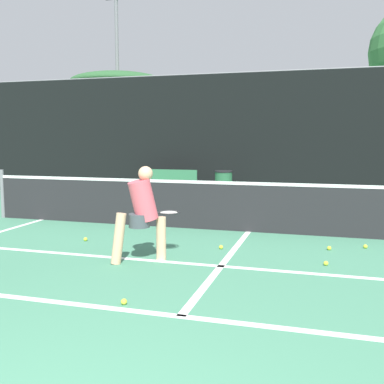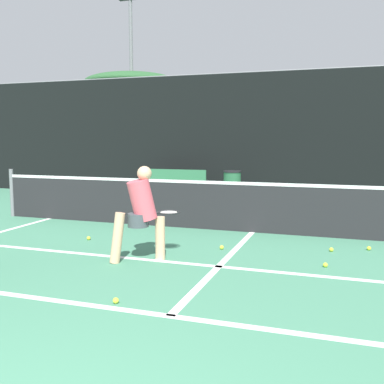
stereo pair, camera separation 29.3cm
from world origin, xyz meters
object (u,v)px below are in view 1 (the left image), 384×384
object	(u,v)px
player_practicing	(142,211)
trash_bin	(223,187)
parked_car	(289,174)
courtside_bench	(167,183)

from	to	relation	value
player_practicing	trash_bin	size ratio (longest dim) A/B	1.55
player_practicing	parked_car	world-z (taller)	player_practicing
player_practicing	trash_bin	xyz separation A→B (m)	(-0.12, 5.98, -0.29)
courtside_bench	trash_bin	xyz separation A→B (m)	(1.72, -0.26, -0.03)
courtside_bench	trash_bin	world-z (taller)	trash_bin
player_practicing	trash_bin	bearing A→B (deg)	55.49
parked_car	trash_bin	bearing A→B (deg)	-114.35
player_practicing	trash_bin	world-z (taller)	player_practicing
player_practicing	courtside_bench	size ratio (longest dim) A/B	0.79
courtside_bench	parked_car	xyz separation A→B (m)	(3.23, 3.08, 0.09)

